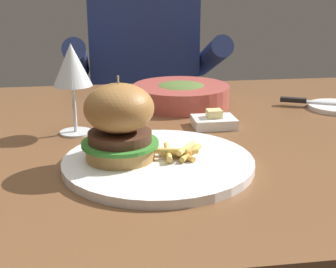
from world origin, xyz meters
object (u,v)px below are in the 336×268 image
burger_sandwich (119,122)px  butter_dish (214,121)px  main_plate (158,162)px  soup_bowl (181,94)px  diner_person (144,116)px  wine_glass (72,68)px  bread_plate (336,107)px  table_knife (315,102)px

burger_sandwich → butter_dish: size_ratio=1.55×
main_plate → soup_bowl: (0.10, 0.39, 0.02)m
burger_sandwich → butter_dish: 0.28m
soup_bowl → diner_person: 0.58m
burger_sandwich → diner_person: diner_person is taller
wine_glass → bread_plate: wine_glass is taller
wine_glass → table_knife: wine_glass is taller
bread_plate → butter_dish: butter_dish is taller
main_plate → burger_sandwich: 0.09m
wine_glass → butter_dish: size_ratio=2.03×
butter_dish → soup_bowl: (-0.04, 0.19, 0.01)m
burger_sandwich → diner_person: size_ratio=0.11×
wine_glass → butter_dish: 0.30m
bread_plate → table_knife: 0.05m
butter_dish → diner_person: size_ratio=0.07×
butter_dish → soup_bowl: size_ratio=0.37×
main_plate → diner_person: size_ratio=0.26×
wine_glass → table_knife: size_ratio=0.95×
diner_person → soup_bowl: bearing=-85.7°
main_plate → bread_plate: 0.54m
soup_bowl → wine_glass: bearing=-141.5°
wine_glass → bread_plate: bearing=9.5°
wine_glass → table_knife: bearing=12.3°
soup_bowl → diner_person: size_ratio=0.20×
table_knife → butter_dish: (-0.27, -0.12, -0.00)m
bread_plate → table_knife: (-0.04, 0.02, 0.01)m
burger_sandwich → table_knife: bearing=33.1°
main_plate → butter_dish: 0.24m
bread_plate → diner_person: 0.76m
soup_bowl → butter_dish: bearing=-79.5°
main_plate → wine_glass: wine_glass is taller
butter_dish → soup_bowl: soup_bowl is taller
main_plate → table_knife: size_ratio=1.65×
main_plate → bread_plate: size_ratio=2.37×
burger_sandwich → wine_glass: 0.21m
main_plate → wine_glass: 0.27m
wine_glass → soup_bowl: bearing=38.5°
table_knife → diner_person: (-0.34, 0.61, -0.19)m
main_plate → table_knife: table_knife is taller
butter_dish → table_knife: bearing=23.4°
bread_plate → table_knife: bearing=155.4°
table_knife → soup_bowl: bearing=166.7°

